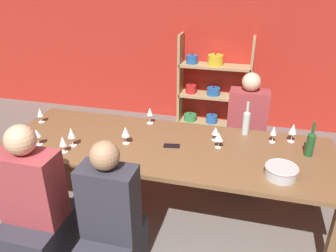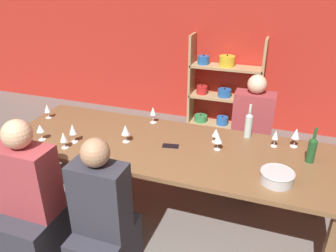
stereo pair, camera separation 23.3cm
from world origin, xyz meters
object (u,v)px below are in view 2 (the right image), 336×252
wine_bottle_dark (312,149)px  wine_glass_white_a (40,129)px  wine_glass_empty_a (218,139)px  wine_glass_red_b (73,130)px  wine_glass_empty_b (153,112)px  wine_glass_red_d (64,137)px  person_far_a (250,143)px  wine_glass_empty_e (216,133)px  mixing_bowl (277,177)px  wine_glass_red_c (126,130)px  wine_glass_empty_c (47,109)px  person_near_b (34,210)px  cell_phone (171,146)px  dining_table (165,151)px  wine_glass_empty_d (296,134)px  wine_glass_red_a (276,135)px  shelf_unit (224,92)px  wine_bottle_green (249,124)px  person_near_a (103,226)px

wine_bottle_dark → wine_glass_white_a: (-2.43, -0.43, -0.01)m
wine_glass_empty_a → wine_glass_red_b: (-1.32, -0.31, 0.02)m
wine_glass_empty_b → wine_glass_red_d: size_ratio=1.13×
wine_glass_empty_b → person_far_a: (1.01, 0.43, -0.41)m
wine_bottle_dark → wine_glass_red_d: (-2.13, -0.49, -0.02)m
wine_glass_empty_e → person_far_a: person_far_a is taller
wine_glass_white_a → wine_glass_empty_e: (1.59, 0.51, -0.02)m
mixing_bowl → wine_glass_red_c: (-1.39, 0.22, 0.07)m
wine_glass_empty_c → wine_glass_white_a: 0.53m
person_near_b → wine_bottle_dark: bearing=26.6°
cell_phone → mixing_bowl: bearing=-15.6°
dining_table → wine_glass_red_c: bearing=-170.3°
mixing_bowl → wine_glass_empty_d: size_ratio=1.39×
dining_table → wine_glass_empty_c: size_ratio=19.22×
wine_bottle_dark → cell_phone: bearing=-173.3°
wine_glass_empty_d → wine_glass_red_a: bearing=-162.2°
wine_bottle_dark → wine_glass_red_a: wine_bottle_dark is taller
shelf_unit → wine_bottle_green: bearing=-72.4°
wine_bottle_dark → wine_bottle_green: bearing=152.3°
dining_table → person_near_b: person_near_b is taller
mixing_bowl → shelf_unit: bearing=109.4°
person_far_a → dining_table: bearing=49.7°
person_near_a → person_far_a: 1.95m
wine_glass_red_b → wine_bottle_green: bearing=23.0°
wine_glass_red_a → wine_glass_empty_a: bearing=-154.3°
wine_bottle_dark → person_far_a: (-0.55, 0.72, -0.41)m
wine_glass_empty_b → wine_glass_red_c: size_ratio=1.03×
person_near_a → wine_glass_white_a: bearing=149.2°
cell_phone → person_far_a: 1.12m
mixing_bowl → person_far_a: (-0.30, 1.13, -0.34)m
shelf_unit → wine_glass_red_c: size_ratio=8.04×
wine_glass_empty_d → wine_glass_red_c: wine_glass_empty_d is taller
wine_bottle_dark → wine_glass_red_a: bearing=149.3°
person_far_a → person_near_b: (-1.53, -1.76, 0.00)m
mixing_bowl → wine_bottle_dark: size_ratio=0.82×
wine_bottle_dark → wine_glass_red_c: (-1.64, -0.19, -0.00)m
wine_glass_empty_d → wine_glass_empty_e: size_ratio=1.35×
wine_glass_red_a → wine_glass_white_a: (-2.13, -0.60, 0.00)m
person_far_a → person_near_b: person_near_b is taller
mixing_bowl → wine_glass_red_d: size_ratio=1.66×
mixing_bowl → person_far_a: bearing=104.8°
mixing_bowl → wine_glass_empty_e: 0.76m
wine_bottle_green → person_near_a: (-0.90, -1.29, -0.44)m
wine_bottle_dark → wine_glass_empty_c: bearing=179.4°
mixing_bowl → person_near_b: bearing=-160.9°
shelf_unit → dining_table: shelf_unit is taller
mixing_bowl → person_near_a: person_near_a is taller
wine_bottle_dark → wine_glass_empty_a: (-0.79, -0.06, -0.01)m
wine_bottle_dark → wine_glass_white_a: size_ratio=2.01×
wine_glass_red_b → mixing_bowl: bearing=-1.4°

